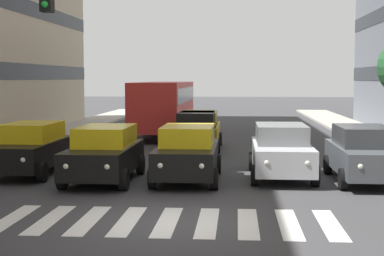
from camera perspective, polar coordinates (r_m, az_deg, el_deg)
name	(u,v)px	position (r m, az deg, el deg)	size (l,w,h in m)	color
ground_plane	(168,222)	(13.34, -2.39, -9.09)	(180.00, 180.00, 0.00)	#38383A
crosswalk_markings	(168,221)	(13.34, -2.39, -9.07)	(7.65, 2.80, 0.01)	silver
car_0	(364,153)	(19.01, 16.41, -2.38)	(2.02, 4.44, 1.72)	#474C51
car_1	(281,151)	(19.16, 8.68, -2.18)	(2.02, 4.44, 1.72)	#B2B7BC
car_2	(188,153)	(18.42, -0.43, -2.41)	(2.02, 4.44, 1.72)	black
car_3	(105,153)	(18.48, -8.50, -2.44)	(2.02, 4.44, 1.72)	black
car_4	(30,148)	(20.36, -15.45, -1.89)	(2.02, 4.44, 1.72)	black
car_row2_0	(196,131)	(26.02, 0.43, -0.28)	(2.02, 4.44, 1.72)	black
car_row2_1	(199,130)	(26.67, 0.68, -0.16)	(2.02, 4.44, 1.72)	gold
bus_behind_traffic	(164,102)	(33.28, -2.70, 2.51)	(2.78, 10.50, 3.00)	red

